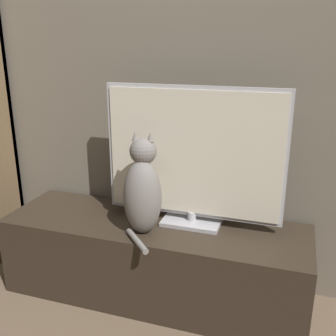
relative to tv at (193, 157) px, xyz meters
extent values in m
cube|color=#756B5B|center=(-0.19, 0.22, 0.53)|extent=(4.80, 0.05, 2.60)
cube|color=#33281E|center=(-0.19, -0.06, -0.56)|extent=(1.57, 0.48, 0.42)
cube|color=#B7B7BC|center=(0.00, 0.00, -0.34)|extent=(0.29, 0.18, 0.02)
cylinder|color=#B7B7BC|center=(0.00, 0.00, -0.31)|extent=(0.04, 0.04, 0.04)
cube|color=#B7B7BC|center=(0.00, 0.00, 0.02)|extent=(0.89, 0.02, 0.65)
cube|color=silver|center=(0.00, -0.01, 0.02)|extent=(0.86, 0.01, 0.62)
ellipsoid|color=gray|center=(-0.20, -0.17, -0.17)|extent=(0.21, 0.19, 0.37)
ellipsoid|color=silver|center=(-0.21, -0.11, -0.19)|extent=(0.11, 0.07, 0.20)
sphere|color=gray|center=(-0.21, -0.14, 0.05)|extent=(0.15, 0.15, 0.13)
cone|color=gray|center=(-0.24, -0.14, 0.12)|extent=(0.04, 0.04, 0.04)
cone|color=gray|center=(-0.17, -0.13, 0.12)|extent=(0.04, 0.04, 0.04)
cylinder|color=gray|center=(-0.18, -0.29, -0.34)|extent=(0.17, 0.18, 0.03)
camera|label=1|loc=(0.46, -1.78, 0.54)|focal=42.00mm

